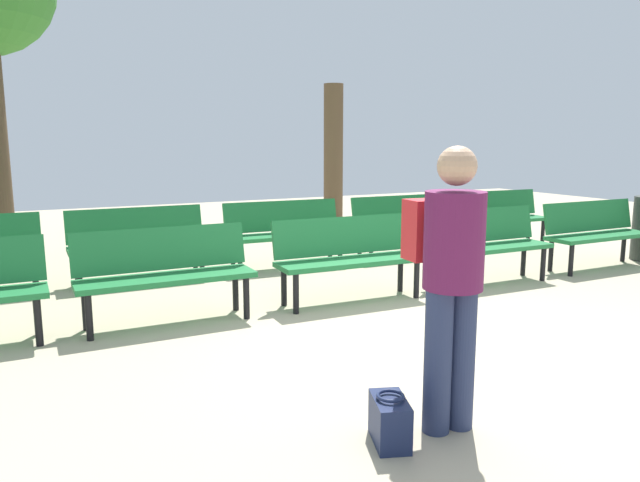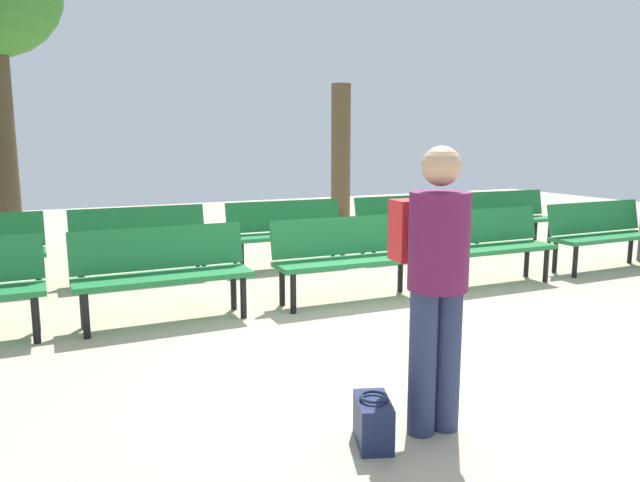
# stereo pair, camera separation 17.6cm
# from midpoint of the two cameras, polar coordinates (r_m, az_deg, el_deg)

# --- Properties ---
(ground_plane) EXTENTS (24.00, 24.00, 0.00)m
(ground_plane) POSITION_cam_midpoint_polar(r_m,az_deg,el_deg) (5.08, 10.10, -9.79)
(ground_plane) COLOR #BCAD8E
(bench_r0_c1) EXTENTS (1.60, 0.49, 0.87)m
(bench_r0_c1) POSITION_cam_midpoint_polar(r_m,az_deg,el_deg) (5.69, -15.48, -2.61)
(bench_r0_c1) COLOR #1E7238
(bench_r0_c1) RESTS_ON ground_plane
(bench_r0_c2) EXTENTS (1.61, 0.53, 0.87)m
(bench_r0_c2) POSITION_cam_midpoint_polar(r_m,az_deg,el_deg) (6.25, 1.95, -1.19)
(bench_r0_c2) COLOR #1E7238
(bench_r0_c2) RESTS_ON ground_plane
(bench_r0_c3) EXTENTS (1.61, 0.51, 0.87)m
(bench_r0_c3) POSITION_cam_midpoint_polar(r_m,az_deg,el_deg) (7.26, 14.88, 0.02)
(bench_r0_c3) COLOR #1E7238
(bench_r0_c3) RESTS_ON ground_plane
(bench_r0_c4) EXTENTS (1.60, 0.49, 0.87)m
(bench_r0_c4) POSITION_cam_midpoint_polar(r_m,az_deg,el_deg) (8.63, 24.35, 0.97)
(bench_r0_c4) COLOR #1E7238
(bench_r0_c4) RESTS_ON ground_plane
(bench_r1_c1) EXTENTS (1.60, 0.49, 0.87)m
(bench_r1_c1) POSITION_cam_midpoint_polar(r_m,az_deg,el_deg) (7.47, -17.63, 0.16)
(bench_r1_c1) COLOR #1E7238
(bench_r1_c1) RESTS_ON ground_plane
(bench_r1_c2) EXTENTS (1.62, 0.55, 0.87)m
(bench_r1_c2) POSITION_cam_midpoint_polar(r_m,az_deg,el_deg) (7.92, -3.99, 1.11)
(bench_r1_c2) COLOR #1E7238
(bench_r1_c2) RESTS_ON ground_plane
(bench_r1_c3) EXTENTS (1.61, 0.51, 0.87)m
(bench_r1_c3) POSITION_cam_midpoint_polar(r_m,az_deg,el_deg) (8.75, 7.52, 1.86)
(bench_r1_c3) COLOR #1E7238
(bench_r1_c3) RESTS_ON ground_plane
(bench_r1_c4) EXTENTS (1.62, 0.56, 0.87)m
(bench_r1_c4) POSITION_cam_midpoint_polar(r_m,az_deg,el_deg) (9.87, 16.30, 2.44)
(bench_r1_c4) COLOR #1E7238
(bench_r1_c4) RESTS_ON ground_plane
(tree_1) EXTENTS (0.40, 0.40, 2.80)m
(tree_1) POSITION_cam_midpoint_polar(r_m,az_deg,el_deg) (12.43, 0.88, 8.38)
(tree_1) COLOR brown
(tree_1) RESTS_ON ground_plane
(visitor_with_backpack) EXTENTS (0.37, 0.54, 1.65)m
(visitor_with_backpack) POSITION_cam_midpoint_polar(r_m,az_deg,el_deg) (3.45, 10.86, -2.96)
(visitor_with_backpack) COLOR navy
(visitor_with_backpack) RESTS_ON ground_plane
(handbag) EXTENTS (0.28, 0.36, 0.29)m
(handbag) POSITION_cam_midpoint_polar(r_m,az_deg,el_deg) (3.48, 5.20, -16.73)
(handbag) COLOR #192347
(handbag) RESTS_ON ground_plane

